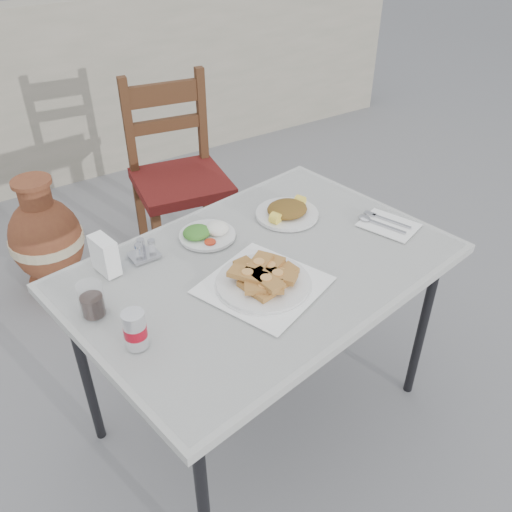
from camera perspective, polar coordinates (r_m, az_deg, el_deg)
ground at (r=2.38m, az=-3.45°, el=-16.03°), size 80.00×80.00×0.00m
cafe_table at (r=1.87m, az=0.65°, el=-2.05°), size 1.41×1.07×0.78m
pide_plate at (r=1.72m, az=0.79°, el=-2.28°), size 0.44×0.44×0.07m
salad_rice_plate at (r=1.96m, az=-5.23°, el=2.49°), size 0.21×0.21×0.05m
salad_chopped_plate at (r=2.08m, az=3.30°, el=4.76°), size 0.24×0.24×0.05m
soda_can at (r=1.53m, az=-12.61°, el=-7.56°), size 0.07×0.07×0.12m
cola_glass at (r=1.67m, az=-16.89°, el=-4.60°), size 0.08×0.08×0.11m
napkin_holder at (r=1.83m, az=-15.64°, el=0.08°), size 0.08×0.11×0.13m
condiment_caddy at (r=1.89m, az=-11.71°, el=0.48°), size 0.10×0.08×0.07m
cutlery_napkin at (r=2.09m, az=13.38°, el=3.35°), size 0.22×0.24×0.02m
chair at (r=2.93m, az=-8.17°, el=8.33°), size 0.53×0.53×1.05m
terracotta_urn at (r=3.00m, az=-21.16°, el=1.54°), size 0.37×0.37×0.65m
back_wall at (r=4.08m, az=-22.21°, el=14.94°), size 6.00×0.25×1.20m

